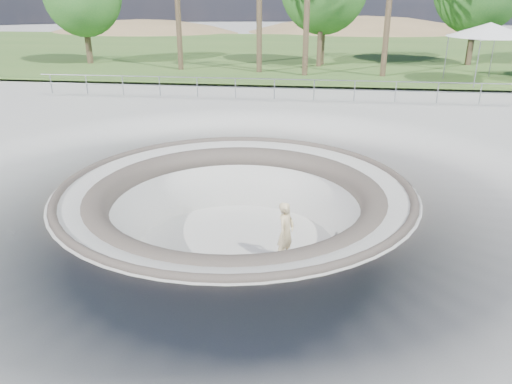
% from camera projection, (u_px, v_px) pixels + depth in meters
% --- Properties ---
extents(ground, '(180.00, 180.00, 0.00)m').
position_uv_depth(ground, '(236.00, 187.00, 14.46)').
color(ground, '#AFAEA9').
rests_on(ground, ground).
extents(skate_bowl, '(14.00, 14.00, 4.10)m').
position_uv_depth(skate_bowl, '(237.00, 243.00, 15.14)').
color(skate_bowl, '#AFAEA9').
rests_on(skate_bowl, ground).
extents(grass_strip, '(180.00, 36.00, 0.12)m').
position_uv_depth(grass_strip, '(297.00, 51.00, 45.66)').
color(grass_strip, '#385E25').
rests_on(grass_strip, ground).
extents(distant_hills, '(103.20, 45.00, 28.60)m').
position_uv_depth(distant_hills, '(331.00, 87.00, 69.24)').
color(distant_hills, brown).
rests_on(distant_hills, ground).
extents(safety_railing, '(25.00, 0.06, 1.03)m').
position_uv_depth(safety_railing, '(274.00, 89.00, 25.24)').
color(safety_railing, gray).
rests_on(safety_railing, ground).
extents(skateboard, '(0.88, 0.55, 0.09)m').
position_uv_depth(skateboard, '(285.00, 260.00, 14.18)').
color(skateboard, olive).
rests_on(skateboard, ground).
extents(skater, '(0.64, 0.75, 1.75)m').
position_uv_depth(skater, '(286.00, 232.00, 13.84)').
color(skater, '#CFB886').
rests_on(skater, skateboard).
extents(canopy_white, '(6.29, 6.29, 3.36)m').
position_uv_depth(canopy_white, '(490.00, 30.00, 28.43)').
color(canopy_white, gray).
rests_on(canopy_white, ground).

